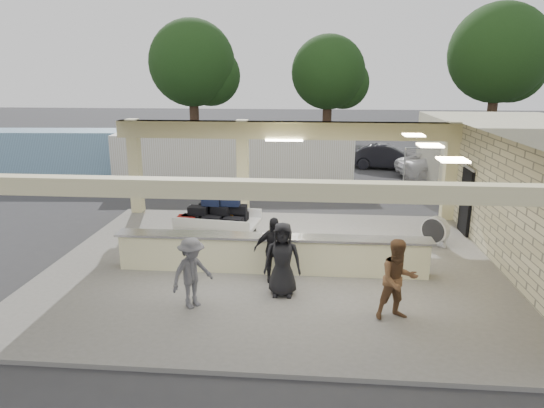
# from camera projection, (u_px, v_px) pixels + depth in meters

# --- Properties ---
(ground) EXTENTS (120.00, 120.00, 0.00)m
(ground) POSITION_uv_depth(u_px,v_px,m) (273.00, 267.00, 13.26)
(ground) COLOR #2D2D30
(ground) RESTS_ON ground
(pavilion) EXTENTS (12.01, 10.00, 3.55)m
(pavilion) POSITION_uv_depth(u_px,v_px,m) (283.00, 213.00, 13.53)
(pavilion) COLOR #66635E
(pavilion) RESTS_ON ground
(baggage_counter) EXTENTS (8.20, 0.58, 0.98)m
(baggage_counter) POSITION_uv_depth(u_px,v_px,m) (272.00, 254.00, 12.63)
(baggage_counter) COLOR beige
(baggage_counter) RESTS_ON pavilion
(luggage_cart) EXTENTS (2.56, 1.78, 1.39)m
(luggage_cart) POSITION_uv_depth(u_px,v_px,m) (216.00, 218.00, 14.84)
(luggage_cart) COLOR silver
(luggage_cart) RESTS_ON pavilion
(drum_fan) EXTENTS (0.79, 0.74, 0.90)m
(drum_fan) POSITION_uv_depth(u_px,v_px,m) (435.00, 230.00, 14.52)
(drum_fan) COLOR silver
(drum_fan) RESTS_ON pavilion
(baggage_handler) EXTENTS (0.61, 0.70, 1.68)m
(baggage_handler) POSITION_uv_depth(u_px,v_px,m) (234.00, 214.00, 14.94)
(baggage_handler) COLOR orange
(baggage_handler) RESTS_ON pavilion
(passenger_a) EXTENTS (0.92, 0.58, 1.76)m
(passenger_a) POSITION_uv_depth(u_px,v_px,m) (398.00, 280.00, 10.08)
(passenger_a) COLOR brown
(passenger_a) RESTS_ON pavilion
(passenger_b) EXTENTS (1.02, 0.55, 1.65)m
(passenger_b) POSITION_uv_depth(u_px,v_px,m) (273.00, 249.00, 11.97)
(passenger_b) COLOR black
(passenger_b) RESTS_ON pavilion
(passenger_c) EXTENTS (0.95, 1.03, 1.61)m
(passenger_c) POSITION_uv_depth(u_px,v_px,m) (192.00, 273.00, 10.62)
(passenger_c) COLOR #55545A
(passenger_c) RESTS_ON pavilion
(passenger_d) EXTENTS (0.87, 0.36, 1.77)m
(passenger_d) POSITION_uv_depth(u_px,v_px,m) (282.00, 259.00, 11.18)
(passenger_d) COLOR black
(passenger_d) RESTS_ON pavilion
(car_white_a) EXTENTS (4.91, 3.38, 1.28)m
(car_white_a) POSITION_uv_depth(u_px,v_px,m) (443.00, 165.00, 24.52)
(car_white_a) COLOR silver
(car_white_a) RESTS_ON ground
(car_white_b) EXTENTS (4.79, 2.32, 1.45)m
(car_white_b) POSITION_uv_depth(u_px,v_px,m) (535.00, 162.00, 24.73)
(car_white_b) COLOR silver
(car_white_b) RESTS_ON ground
(car_dark) EXTENTS (4.23, 2.22, 1.34)m
(car_dark) POSITION_uv_depth(u_px,v_px,m) (388.00, 157.00, 26.72)
(car_dark) COLOR black
(car_dark) RESTS_ON ground
(container_white) EXTENTS (11.30, 3.32, 2.41)m
(container_white) POSITION_uv_depth(u_px,v_px,m) (234.00, 158.00, 23.14)
(container_white) COLOR silver
(container_white) RESTS_ON ground
(container_blue) EXTENTS (9.35, 2.83, 2.40)m
(container_blue) POSITION_uv_depth(u_px,v_px,m) (62.00, 154.00, 24.27)
(container_blue) COLOR #7FACCC
(container_blue) RESTS_ON ground
(tree_left) EXTENTS (6.60, 6.30, 9.00)m
(tree_left) POSITION_uv_depth(u_px,v_px,m) (197.00, 67.00, 35.67)
(tree_left) COLOR #382619
(tree_left) RESTS_ON ground
(tree_mid) EXTENTS (6.00, 5.60, 8.00)m
(tree_mid) POSITION_uv_depth(u_px,v_px,m) (332.00, 75.00, 36.92)
(tree_mid) COLOR #382619
(tree_mid) RESTS_ON ground
(tree_right) EXTENTS (7.20, 7.00, 10.00)m
(tree_right) POSITION_uv_depth(u_px,v_px,m) (502.00, 57.00, 34.63)
(tree_right) COLOR #382619
(tree_right) RESTS_ON ground
(adjacent_building) EXTENTS (6.00, 8.00, 3.20)m
(adjacent_building) POSITION_uv_depth(u_px,v_px,m) (503.00, 155.00, 21.66)
(adjacent_building) COLOR beige
(adjacent_building) RESTS_ON ground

